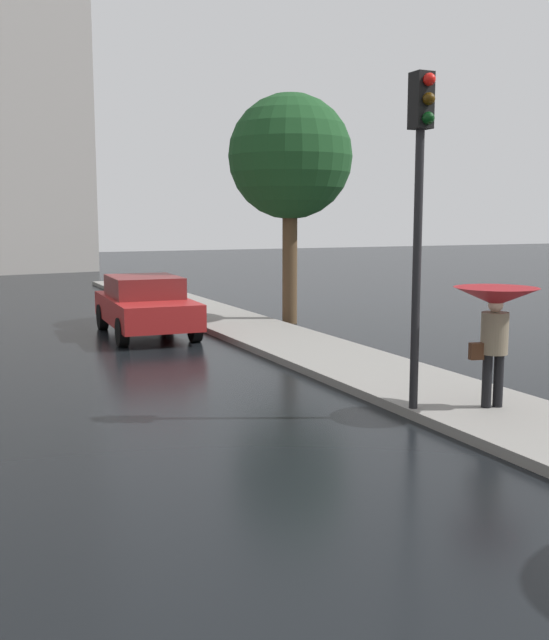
% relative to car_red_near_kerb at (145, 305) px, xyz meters
% --- Properties ---
extents(car_red_near_kerb, '(2.03, 4.22, 1.42)m').
position_rel_car_red_near_kerb_xyz_m(car_red_near_kerb, '(0.00, 0.00, 0.00)').
color(car_red_near_kerb, maroon).
rests_on(car_red_near_kerb, ground).
extents(pedestrian_with_umbrella_near, '(1.18, 1.18, 1.72)m').
position_rel_car_red_near_kerb_xyz_m(pedestrian_with_umbrella_near, '(2.59, -9.36, 0.81)').
color(pedestrian_with_umbrella_near, black).
rests_on(pedestrian_with_umbrella_near, sidewalk_strip).
extents(traffic_light, '(0.26, 0.39, 4.63)m').
position_rel_car_red_near_kerb_xyz_m(traffic_light, '(1.53, -8.97, 2.58)').
color(traffic_light, black).
rests_on(traffic_light, sidewalk_strip).
extents(street_tree_near, '(3.26, 3.26, 6.05)m').
position_rel_car_red_near_kerb_xyz_m(street_tree_near, '(4.06, 0.41, 3.63)').
color(street_tree_near, '#4C3823').
rests_on(street_tree_near, ground).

